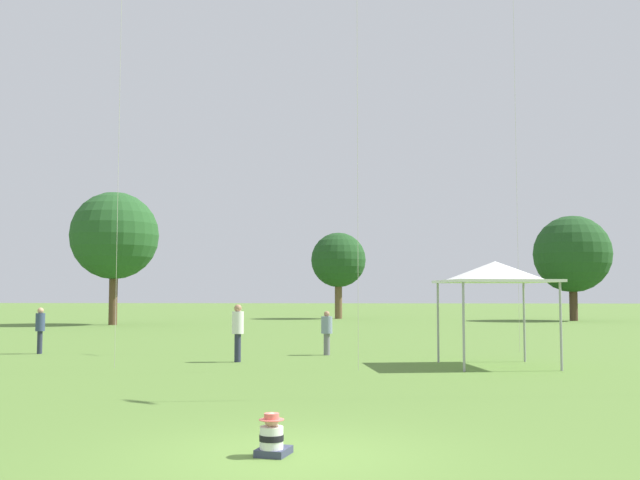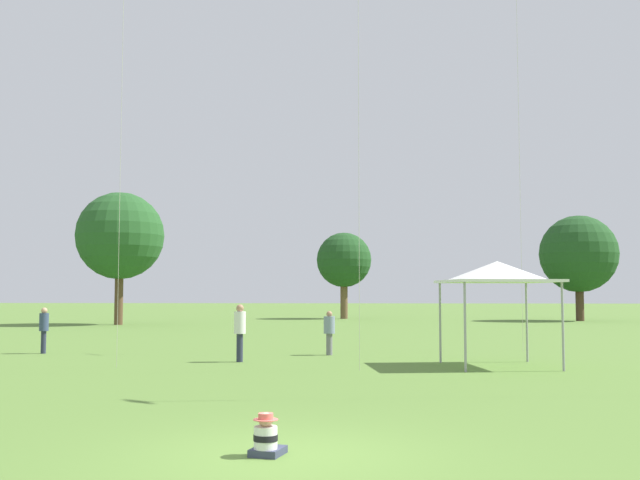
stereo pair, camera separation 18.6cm
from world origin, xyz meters
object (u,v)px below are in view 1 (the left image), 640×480
Objects in this scene: person_standing_4 at (327,329)px; distant_tree_1 at (572,254)px; person_standing_3 at (238,328)px; distant_tree_0 at (338,260)px; distant_tree_2 at (114,236)px; person_standing_2 at (40,326)px; seated_toddler at (272,438)px; canopy_tent at (495,272)px.

distant_tree_1 is (17.85, 33.82, 4.37)m from person_standing_4.
person_standing_3 is at bearing -119.27° from distant_tree_1.
distant_tree_2 reaches higher than distant_tree_0.
person_standing_3 is 1.18× the size of person_standing_4.
person_standing_2 is at bearing -76.93° from distant_tree_2.
distant_tree_2 reaches higher than person_standing_3.
distant_tree_2 is at bearing -163.01° from person_standing_4.
distant_tree_1 is 0.90× the size of distant_tree_2.
distant_tree_0 is (1.78, 40.40, 3.91)m from person_standing_3.
person_standing_2 is 1.07× the size of person_standing_4.
distant_tree_2 reaches higher than person_standing_2.
distant_tree_2 is at bearing 125.03° from seated_toddler.
distant_tree_1 reaches higher than distant_tree_0.
distant_tree_1 reaches higher than seated_toddler.
seated_toddler is 53.58m from distant_tree_1.
person_standing_3 is 0.20× the size of distant_tree_2.
person_standing_4 is at bearing 103.75° from seated_toddler.
person_standing_4 is at bearing 84.34° from person_standing_3.
person_standing_2 is 39.01m from distant_tree_0.
distant_tree_1 is at bearing -11.24° from distant_tree_0.
distant_tree_1 reaches higher than person_standing_3.
person_standing_3 reaches higher than person_standing_4.
person_standing_2 reaches higher than person_standing_4.
person_standing_4 is (-0.11, 16.48, 0.67)m from seated_toddler.
seated_toddler is at bearing -109.42° from distant_tree_1.
distant_tree_2 is at bearing 154.20° from person_standing_3.
seated_toddler is 16.50m from person_standing_4.
canopy_tent is (5.30, -3.80, 1.91)m from person_standing_4.
distant_tree_0 reaches higher than person_standing_4.
person_standing_2 is at bearing -106.18° from person_standing_4.
distant_tree_0 is at bearing 67.96° from person_standing_2.
canopy_tent is (5.19, 12.68, 2.58)m from seated_toddler.
person_standing_2 reaches higher than seated_toddler.
person_standing_4 is 0.21× the size of distant_tree_0.
person_standing_4 is 29.58m from distant_tree_2.
distant_tree_0 reaches higher than seated_toddler.
canopy_tent is 41.88m from distant_tree_0.
seated_toddler is at bearing -112.27° from canopy_tent.
canopy_tent is (15.73, -3.73, 1.82)m from person_standing_2.
person_standing_2 is 25.51m from distant_tree_2.
distant_tree_2 reaches higher than canopy_tent.
seated_toddler is 54.26m from distant_tree_0.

